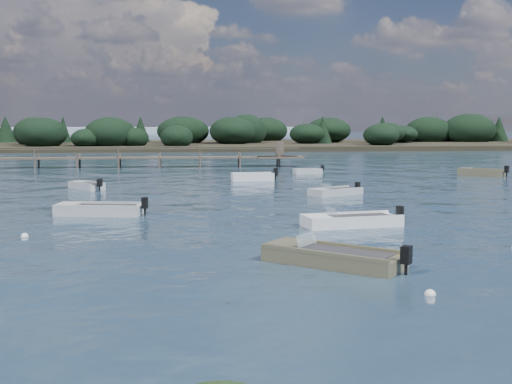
{
  "coord_description": "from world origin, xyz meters",
  "views": [
    {
      "loc": [
        -5.69,
        -21.12,
        4.93
      ],
      "look_at": [
        -2.08,
        14.0,
        1.0
      ],
      "focal_mm": 45.0,
      "sensor_mm": 36.0,
      "label": 1
    }
  ],
  "objects": [
    {
      "name": "tender_far_grey_b",
      "position": [
        5.19,
        37.67,
        0.14
      ],
      "size": [
        2.98,
        1.49,
        1.0
      ],
      "color": "#A2A6A9",
      "rests_on": "ground"
    },
    {
      "name": "dinghy_mid_white_a",
      "position": [
        1.82,
        8.08,
        0.15
      ],
      "size": [
        5.03,
        2.45,
        1.15
      ],
      "color": "silver",
      "rests_on": "ground"
    },
    {
      "name": "tender_far_grey",
      "position": [
        -13.17,
        25.89,
        0.15
      ],
      "size": [
        2.9,
        3.1,
        1.09
      ],
      "color": "#A2A6A9",
      "rests_on": "ground"
    },
    {
      "name": "ground",
      "position": [
        0.0,
        60.0,
        0.0
      ],
      "size": [
        400.0,
        400.0,
        0.0
      ],
      "primitive_type": "plane",
      "color": "#172837",
      "rests_on": "ground"
    },
    {
      "name": "dinghy_near_olive",
      "position": [
        -0.85,
        0.16,
        0.16
      ],
      "size": [
        4.81,
        4.44,
        1.26
      ],
      "color": "#696346",
      "rests_on": "ground"
    },
    {
      "name": "buoy_a",
      "position": [
        1.07,
        -3.92,
        0.0
      ],
      "size": [
        0.32,
        0.32,
        0.32
      ],
      "primitive_type": "sphere",
      "color": "white",
      "rests_on": "ground"
    },
    {
      "name": "dinghy_extra_b",
      "position": [
        20.36,
        33.94,
        0.18
      ],
      "size": [
        3.75,
        3.75,
        1.29
      ],
      "color": "#696346",
      "rests_on": "ground"
    },
    {
      "name": "buoy_c",
      "position": [
        -12.78,
        6.76,
        0.0
      ],
      "size": [
        0.32,
        0.32,
        0.32
      ],
      "primitive_type": "sphere",
      "color": "white",
      "rests_on": "ground"
    },
    {
      "name": "far_headland",
      "position": [
        25.0,
        100.0,
        1.96
      ],
      "size": [
        190.0,
        40.0,
        5.8
      ],
      "color": "black",
      "rests_on": "ground"
    },
    {
      "name": "dinghy_extra_a",
      "position": [
        3.9,
        20.51,
        0.13
      ],
      "size": [
        3.9,
        3.07,
        1.03
      ],
      "color": "#A2A6A9",
      "rests_on": "ground"
    },
    {
      "name": "tender_far_white",
      "position": [
        -0.58,
        31.4,
        0.19
      ],
      "size": [
        3.88,
        1.65,
        1.31
      ],
      "color": "silver",
      "rests_on": "ground"
    },
    {
      "name": "jetty",
      "position": [
        -21.74,
        47.99,
        0.98
      ],
      "size": [
        64.5,
        3.2,
        3.4
      ],
      "color": "brown",
      "rests_on": "ground"
    },
    {
      "name": "dinghy_mid_grey",
      "position": [
        -10.49,
        12.92,
        0.16
      ],
      "size": [
        4.87,
        2.35,
        1.21
      ],
      "color": "#A2A6A9",
      "rests_on": "ground"
    }
  ]
}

